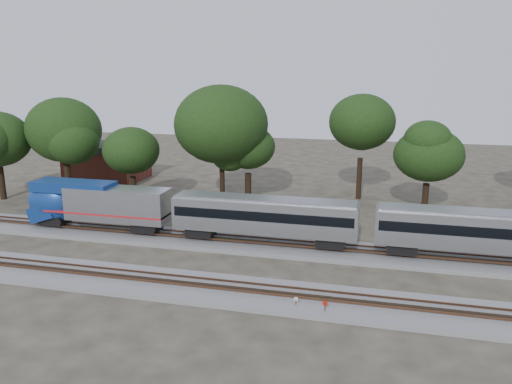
{
  "coord_description": "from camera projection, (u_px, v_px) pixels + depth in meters",
  "views": [
    {
      "loc": [
        10.35,
        -35.73,
        15.71
      ],
      "look_at": [
        0.24,
        5.0,
        5.4
      ],
      "focal_mm": 35.0,
      "sensor_mm": 36.0,
      "label": 1
    }
  ],
  "objects": [
    {
      "name": "brick_building",
      "position": [
        107.0,
        161.0,
        73.26
      ],
      "size": [
        10.95,
        7.84,
        5.19
      ],
      "rotation": [
        0.0,
        0.0,
        -0.02
      ],
      "color": "brown",
      "rests_on": "ground"
    },
    {
      "name": "tree_3",
      "position": [
        221.0,
        124.0,
        57.25
      ],
      "size": [
        9.77,
        9.77,
        13.77
      ],
      "color": "black",
      "rests_on": "ground"
    },
    {
      "name": "train",
      "position": [
        482.0,
        230.0,
        40.35
      ],
      "size": [
        86.57,
        2.98,
        4.39
      ],
      "color": "#B1B3B8",
      "rests_on": "ground"
    },
    {
      "name": "tree_5",
      "position": [
        362.0,
        122.0,
        60.23
      ],
      "size": [
        9.74,
        9.74,
        13.73
      ],
      "color": "black",
      "rests_on": "ground"
    },
    {
      "name": "ground",
      "position": [
        238.0,
        272.0,
        39.85
      ],
      "size": [
        160.0,
        160.0,
        0.0
      ],
      "primitive_type": "plane",
      "color": "#383328",
      "rests_on": "ground"
    },
    {
      "name": "tree_1",
      "position": [
        64.0,
        130.0,
        60.49
      ],
      "size": [
        8.74,
        8.74,
        12.33
      ],
      "color": "black",
      "rests_on": "ground"
    },
    {
      "name": "switch_stand_white",
      "position": [
        296.0,
        302.0,
        33.33
      ],
      "size": [
        0.31,
        0.1,
        0.97
      ],
      "rotation": [
        0.0,
        0.0,
        0.22
      ],
      "color": "#512D19",
      "rests_on": "ground"
    },
    {
      "name": "tree_6",
      "position": [
        429.0,
        155.0,
        53.39
      ],
      "size": [
        6.96,
        6.96,
        9.81
      ],
      "color": "black",
      "rests_on": "ground"
    },
    {
      "name": "track_far",
      "position": [
        256.0,
        245.0,
        45.46
      ],
      "size": [
        160.0,
        5.0,
        0.73
      ],
      "color": "slate",
      "rests_on": "ground"
    },
    {
      "name": "track_near",
      "position": [
        223.0,
        290.0,
        36.03
      ],
      "size": [
        160.0,
        5.0,
        0.73
      ],
      "color": "slate",
      "rests_on": "ground"
    },
    {
      "name": "tree_2",
      "position": [
        131.0,
        151.0,
        57.5
      ],
      "size": [
        6.77,
        6.77,
        9.54
      ],
      "color": "black",
      "rests_on": "ground"
    },
    {
      "name": "tree_4",
      "position": [
        248.0,
        147.0,
        58.6
      ],
      "size": [
        7.0,
        7.0,
        9.87
      ],
      "color": "black",
      "rests_on": "ground"
    },
    {
      "name": "switch_lever",
      "position": [
        321.0,
        316.0,
        32.35
      ],
      "size": [
        0.53,
        0.36,
        0.3
      ],
      "primitive_type": "cube",
      "rotation": [
        0.0,
        0.0,
        -0.12
      ],
      "color": "#512D19",
      "rests_on": "ground"
    },
    {
      "name": "switch_stand_red",
      "position": [
        325.0,
        307.0,
        32.42
      ],
      "size": [
        0.36,
        0.08,
        1.12
      ],
      "rotation": [
        0.0,
        0.0,
        -0.15
      ],
      "color": "#512D19",
      "rests_on": "ground"
    }
  ]
}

